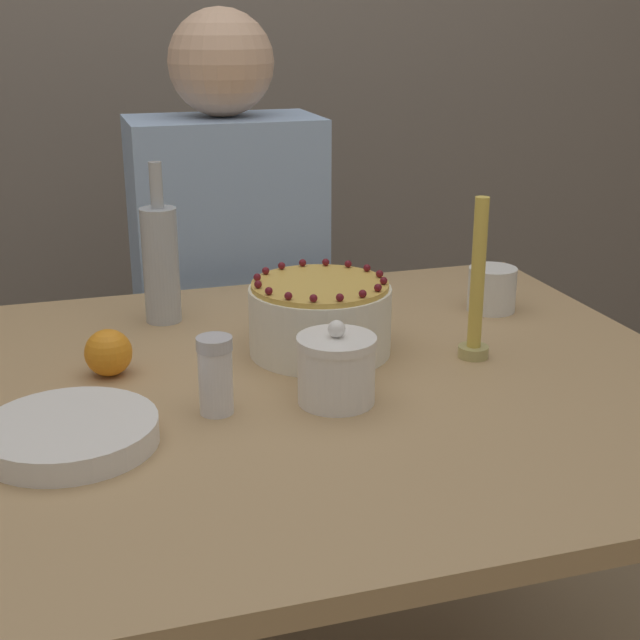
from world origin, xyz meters
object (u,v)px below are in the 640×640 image
at_px(cake, 320,318).
at_px(candle, 477,295).
at_px(sugar_bowl, 336,369).
at_px(sugar_shaker, 216,375).
at_px(bottle, 161,262).
at_px(person_man_blue_shirt, 230,336).

bearing_deg(cake, candle, -22.39).
relative_size(sugar_bowl, sugar_shaker, 1.10).
height_order(sugar_bowl, bottle, bottle).
xyz_separation_m(sugar_bowl, bottle, (-0.18, 0.42, 0.06)).
bearing_deg(candle, cake, 157.61).
bearing_deg(bottle, candle, -35.73).
bearing_deg(sugar_bowl, bottle, 113.75).
bearing_deg(sugar_bowl, candle, 20.82).
bearing_deg(person_man_blue_shirt, bottle, 63.15).
relative_size(sugar_shaker, bottle, 0.39).
bearing_deg(sugar_bowl, person_man_blue_shirt, 89.59).
bearing_deg(bottle, person_man_blue_shirt, 63.15).
height_order(sugar_bowl, candle, candle).
bearing_deg(person_man_blue_shirt, sugar_shaker, 77.55).
relative_size(sugar_bowl, bottle, 0.43).
bearing_deg(cake, sugar_shaker, -138.51).
distance_m(sugar_bowl, candle, 0.28).
distance_m(sugar_shaker, person_man_blue_shirt, 0.83).
height_order(sugar_bowl, person_man_blue_shirt, person_man_blue_shirt).
distance_m(bottle, person_man_blue_shirt, 0.51).
xyz_separation_m(sugar_bowl, person_man_blue_shirt, (0.01, 0.79, -0.23)).
distance_m(cake, person_man_blue_shirt, 0.64).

